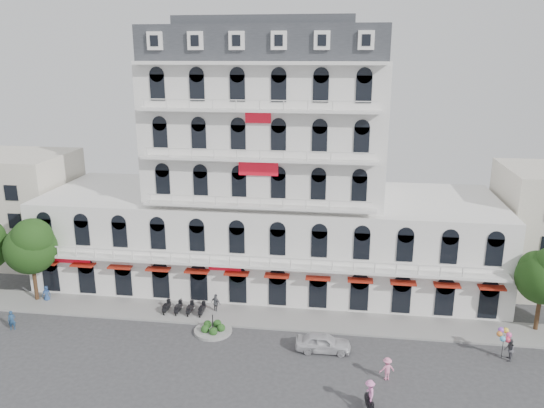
{
  "coord_description": "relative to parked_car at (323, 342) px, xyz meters",
  "views": [
    {
      "loc": [
        7.42,
        -32.93,
        22.6
      ],
      "look_at": [
        1.47,
        10.0,
        10.29
      ],
      "focal_mm": 35.0,
      "sensor_mm": 36.0,
      "label": 1
    }
  ],
  "objects": [
    {
      "name": "ground",
      "position": [
        -6.32,
        -4.35,
        -0.74
      ],
      "size": [
        120.0,
        120.0,
        0.0
      ],
      "primitive_type": "plane",
      "color": "#38383A",
      "rests_on": "ground"
    },
    {
      "name": "sidewalk",
      "position": [
        -6.32,
        4.65,
        -0.66
      ],
      "size": [
        53.0,
        4.0,
        0.16
      ],
      "primitive_type": "cube",
      "color": "gray",
      "rests_on": "ground"
    },
    {
      "name": "main_building",
      "position": [
        -6.32,
        13.65,
        9.22
      ],
      "size": [
        45.0,
        15.0,
        25.8
      ],
      "color": "silver",
      "rests_on": "ground"
    },
    {
      "name": "flank_building_west",
      "position": [
        -36.32,
        15.65,
        5.26
      ],
      "size": [
        14.0,
        10.0,
        12.0
      ],
      "primitive_type": "cube",
      "color": "beige",
      "rests_on": "ground"
    },
    {
      "name": "traffic_island",
      "position": [
        -9.32,
        1.65,
        -0.48
      ],
      "size": [
        3.2,
        3.2,
        1.6
      ],
      "color": "gray",
      "rests_on": "ground"
    },
    {
      "name": "parked_scooter_row",
      "position": [
        -12.67,
        4.45,
        -0.74
      ],
      "size": [
        4.4,
        1.8,
        1.1
      ],
      "primitive_type": null,
      "color": "black",
      "rests_on": "ground"
    },
    {
      "name": "tree_west_inner",
      "position": [
        -27.27,
        5.13,
        4.95
      ],
      "size": [
        4.76,
        4.76,
        8.25
      ],
      "color": "#382314",
      "rests_on": "ground"
    },
    {
      "name": "tree_east_inner",
      "position": [
        17.73,
        5.63,
        4.48
      ],
      "size": [
        4.4,
        4.37,
        7.57
      ],
      "color": "#382314",
      "rests_on": "ground"
    },
    {
      "name": "parked_car",
      "position": [
        0.0,
        0.0,
        0.0
      ],
      "size": [
        4.36,
        1.83,
        1.47
      ],
      "primitive_type": "imported",
      "rotation": [
        0.0,
        0.0,
        1.59
      ],
      "color": "silver",
      "rests_on": "ground"
    },
    {
      "name": "rider_center",
      "position": [
        3.32,
        -6.85,
        0.46
      ],
      "size": [
        0.84,
        1.7,
        2.25
      ],
      "rotation": [
        0.0,
        0.0,
        4.87
      ],
      "color": "black",
      "rests_on": "ground"
    },
    {
      "name": "pedestrian_left",
      "position": [
        -26.32,
        5.15,
        0.03
      ],
      "size": [
        0.88,
        0.75,
        1.54
      ],
      "primitive_type": "imported",
      "rotation": [
        0.0,
        0.0,
        0.41
      ],
      "color": "navy",
      "rests_on": "ground"
    },
    {
      "name": "pedestrian_mid",
      "position": [
        -9.9,
        5.15,
        0.16
      ],
      "size": [
        1.13,
        0.88,
        1.79
      ],
      "primitive_type": "imported",
      "rotation": [
        0.0,
        0.0,
        2.65
      ],
      "color": "#56575D",
      "rests_on": "ground"
    },
    {
      "name": "pedestrian_right",
      "position": [
        4.71,
        -3.19,
        0.13
      ],
      "size": [
        1.27,
        0.98,
        1.73
      ],
      "primitive_type": "imported",
      "rotation": [
        0.0,
        0.0,
        3.48
      ],
      "color": "pink",
      "rests_on": "ground"
    },
    {
      "name": "pedestrian_far",
      "position": [
        -26.32,
        -0.23,
        0.11
      ],
      "size": [
        0.73,
        0.61,
        1.7
      ],
      "primitive_type": "imported",
      "rotation": [
        0.0,
        0.0,
        0.38
      ],
      "color": "navy",
      "rests_on": "ground"
    },
    {
      "name": "balloon_vendor",
      "position": [
        13.96,
        0.67,
        0.52
      ],
      "size": [
        1.4,
        1.33,
        2.45
      ],
      "color": "#4E4D53",
      "rests_on": "ground"
    }
  ]
}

